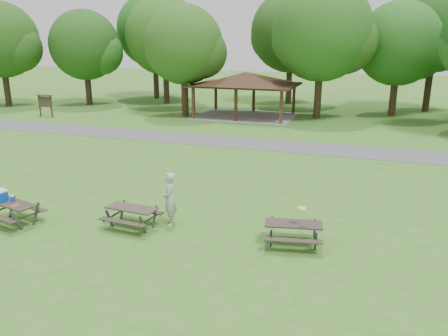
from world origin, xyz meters
TOP-DOWN VIEW (x-y plane):
  - ground at (0.00, 0.00)m, footprint 160.00×160.00m
  - asphalt_path at (0.00, 14.00)m, footprint 120.00×3.20m
  - pavilion at (-4.00, 24.00)m, footprint 8.60×7.01m
  - notice_board at (-20.00, 18.00)m, footprint 1.60×0.30m
  - tree_row_a at (-27.91, 22.03)m, footprint 7.56×7.20m
  - tree_row_b at (-20.92, 25.53)m, footprint 7.14×6.80m
  - tree_row_c at (-13.90, 29.03)m, footprint 8.19×7.80m
  - tree_row_d at (-8.92, 22.53)m, footprint 6.93×6.60m
  - tree_row_e at (2.10, 25.03)m, footprint 8.40×8.00m
  - tree_row_f at (8.09, 28.53)m, footprint 7.35×7.00m
  - tree_deep_a at (-16.90, 32.53)m, footprint 8.40×8.00m
  - tree_deep_b at (-1.90, 33.03)m, footprint 8.40×8.00m
  - tree_deep_c at (11.10, 32.03)m, footprint 8.82×8.40m
  - picnic_table_near at (-5.41, -0.90)m, footprint 2.08×1.81m
  - picnic_table_middle at (-1.06, 0.15)m, footprint 1.87×1.54m
  - picnic_table_far at (4.50, 0.62)m, footprint 2.04×1.76m
  - frisbee_in_flight at (4.76, 0.49)m, footprint 0.35×0.35m
  - frisbee_thrower at (0.09, 0.81)m, footprint 0.70×0.82m

SIDE VIEW (x-z plane):
  - ground at x=0.00m, z-range 0.00..0.00m
  - asphalt_path at x=0.00m, z-range 0.00..0.02m
  - picnic_table_middle at x=-1.06m, z-range 0.18..0.95m
  - picnic_table_far at x=4.50m, z-range 0.18..0.96m
  - picnic_table_near at x=-5.41m, z-range 0.09..1.35m
  - frisbee_thrower at x=0.09m, z-range 0.00..1.92m
  - notice_board at x=-20.00m, z-range 0.37..2.25m
  - frisbee_in_flight at x=4.76m, z-range 1.33..1.35m
  - pavilion at x=-4.00m, z-range 1.18..4.94m
  - tree_row_b at x=-20.92m, z-range 1.03..10.30m
  - tree_row_d at x=-8.92m, z-range 1.13..10.41m
  - tree_row_f at x=8.09m, z-range 1.06..10.62m
  - tree_row_a at x=-27.91m, z-range 1.17..11.14m
  - tree_row_c at x=-13.90m, z-range 1.20..11.87m
  - tree_row_e at x=2.10m, z-range 1.27..12.29m
  - tree_deep_b at x=-1.90m, z-range 1.32..12.45m
  - tree_deep_a at x=-16.90m, z-range 1.44..12.82m
  - tree_deep_c at x=11.10m, z-range 1.49..13.39m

